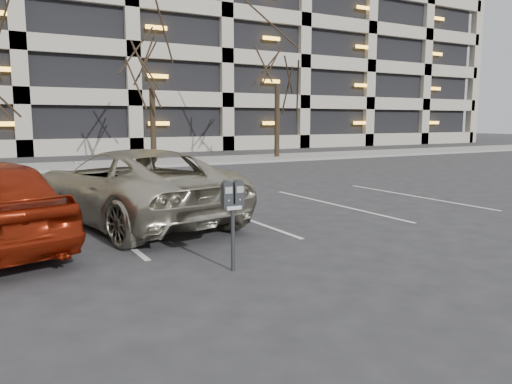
{
  "coord_description": "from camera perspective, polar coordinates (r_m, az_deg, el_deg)",
  "views": [
    {
      "loc": [
        -3.56,
        -7.4,
        2.08
      ],
      "look_at": [
        -0.1,
        -1.28,
        1.08
      ],
      "focal_mm": 35.0,
      "sensor_mm": 36.0,
      "label": 1
    }
  ],
  "objects": [
    {
      "name": "tree_c",
      "position": [
        24.86,
        -11.96,
        16.51
      ],
      "size": [
        3.51,
        3.51,
        7.98
      ],
      "color": "black",
      "rests_on": "ground"
    },
    {
      "name": "parking_meter",
      "position": [
        6.86,
        -2.68,
        -1.28
      ],
      "size": [
        0.32,
        0.13,
        1.25
      ],
      "rotation": [
        0.0,
        0.0,
        -0.01
      ],
      "color": "black",
      "rests_on": "ground"
    },
    {
      "name": "stall_lines",
      "position": [
        10.15,
        -16.62,
        -3.99
      ],
      "size": [
        16.9,
        5.2,
        0.0
      ],
      "color": "silver",
      "rests_on": "ground"
    },
    {
      "name": "ground",
      "position": [
        8.47,
        -3.72,
        -6.09
      ],
      "size": [
        140.0,
        140.0,
        0.0
      ],
      "primitive_type": "plane",
      "color": "#28282B",
      "rests_on": "ground"
    },
    {
      "name": "tree_d",
      "position": [
        27.88,
        2.48,
        16.89
      ],
      "size": [
        3.84,
        3.84,
        8.74
      ],
      "color": "black",
      "rests_on": "ground"
    },
    {
      "name": "parking_garage",
      "position": [
        44.66,
        -9.12,
        17.32
      ],
      "size": [
        52.0,
        20.0,
        19.0
      ],
      "color": "black",
      "rests_on": "ground"
    },
    {
      "name": "suv_silver",
      "position": [
        10.53,
        -14.01,
        0.69
      ],
      "size": [
        3.54,
        5.85,
        1.52
      ],
      "rotation": [
        0.0,
        0.0,
        3.34
      ],
      "color": "#AFAA95",
      "rests_on": "ground"
    },
    {
      "name": "sidewalk",
      "position": [
        23.75,
        -20.79,
        2.75
      ],
      "size": [
        80.0,
        4.0,
        0.12
      ],
      "primitive_type": "cube",
      "color": "gray",
      "rests_on": "ground"
    }
  ]
}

